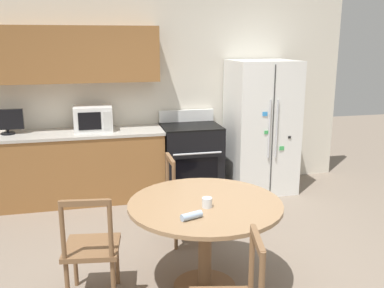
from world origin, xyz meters
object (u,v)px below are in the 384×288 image
object	(u,v)px
oven_range	(191,158)
microwave	(93,118)
refrigerator	(261,126)
dining_chair_left	(91,249)
dining_chair_far	(186,200)
countertop_tv	(7,121)
candle_glass	(207,203)

from	to	relation	value
oven_range	microwave	size ratio (longest dim) A/B	2.31
refrigerator	dining_chair_left	size ratio (longest dim) A/B	1.95
dining_chair_far	dining_chair_left	bearing A→B (deg)	-48.70
countertop_tv	dining_chair_far	distance (m)	2.47
microwave	dining_chair_far	bearing A→B (deg)	-58.88
oven_range	dining_chair_far	distance (m)	1.44
microwave	dining_chair_left	bearing A→B (deg)	-91.73
candle_glass	refrigerator	bearing A→B (deg)	59.20
refrigerator	microwave	bearing A→B (deg)	176.59
countertop_tv	oven_range	bearing A→B (deg)	-1.94
refrigerator	dining_chair_far	xyz separation A→B (m)	(-1.32, -1.32, -0.44)
refrigerator	dining_chair_far	distance (m)	1.92
oven_range	microwave	xyz separation A→B (m)	(-1.25, 0.06, 0.59)
microwave	dining_chair_left	size ratio (longest dim) A/B	0.52
refrigerator	countertop_tv	bearing A→B (deg)	177.37
countertop_tv	dining_chair_far	bearing A→B (deg)	-37.80
microwave	candle_glass	size ratio (longest dim) A/B	5.94
refrigerator	microwave	size ratio (longest dim) A/B	3.76
dining_chair_far	candle_glass	distance (m)	1.06
candle_glass	dining_chair_far	bearing A→B (deg)	86.83
microwave	refrigerator	bearing A→B (deg)	-3.41
dining_chair_far	candle_glass	bearing A→B (deg)	-3.33
microwave	candle_glass	world-z (taller)	microwave
oven_range	dining_chair_far	bearing A→B (deg)	-105.12
oven_range	refrigerator	bearing A→B (deg)	-4.27
microwave	dining_chair_left	world-z (taller)	microwave
dining_chair_far	candle_glass	size ratio (longest dim) A/B	11.47
dining_chair_left	refrigerator	bearing A→B (deg)	51.61
dining_chair_left	dining_chair_far	size ratio (longest dim) A/B	1.00
dining_chair_left	candle_glass	size ratio (longest dim) A/B	11.47
dining_chair_left	dining_chair_far	bearing A→B (deg)	49.61
refrigerator	countertop_tv	xyz separation A→B (m)	(-3.21, 0.15, 0.19)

